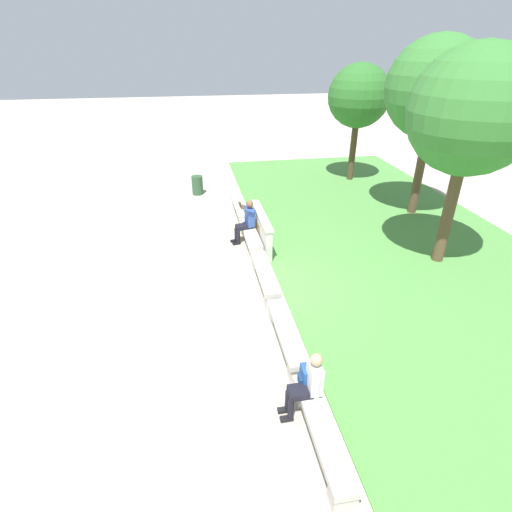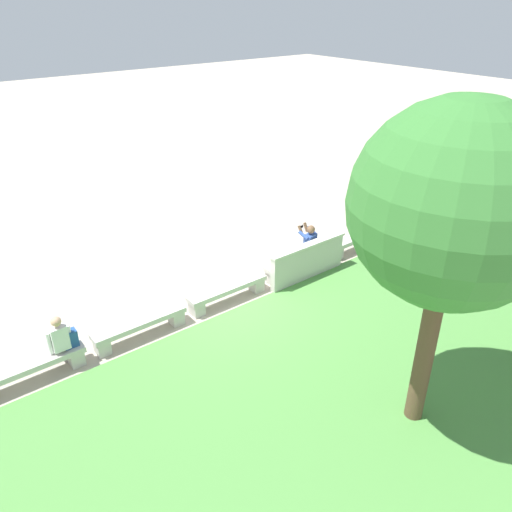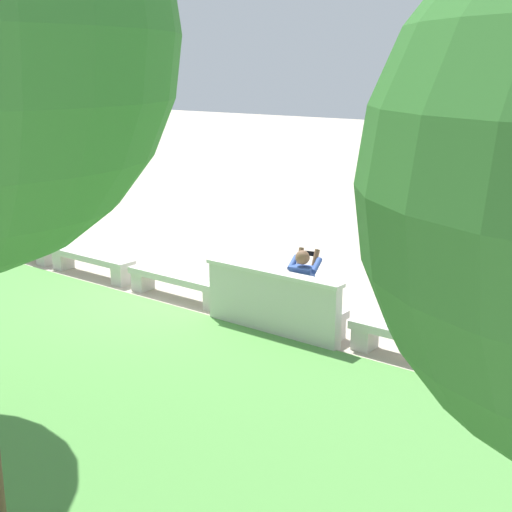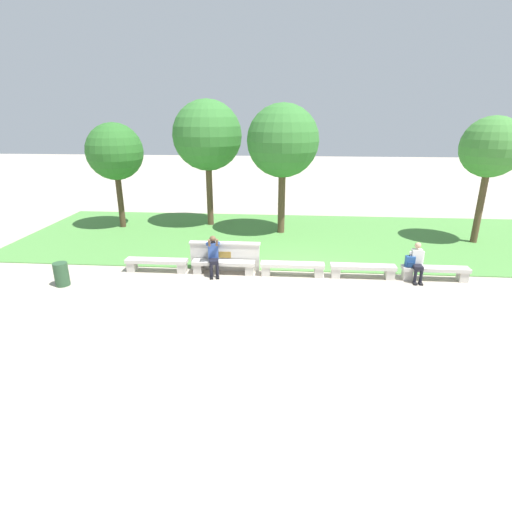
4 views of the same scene
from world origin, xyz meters
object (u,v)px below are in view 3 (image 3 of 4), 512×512
at_px(bench_main, 421,343).
at_px(bench_near, 285,309).
at_px(bench_far, 91,261).
at_px(bench_mid, 177,282).
at_px(backpack, 45,234).
at_px(person_distant, 40,230).
at_px(person_photographer, 305,285).
at_px(bench_end, 21,244).

xyz_separation_m(bench_main, bench_near, (2.32, 0.00, 0.00)).
bearing_deg(bench_far, bench_main, 180.00).
xyz_separation_m(bench_mid, backpack, (3.80, -0.03, 0.32)).
xyz_separation_m(bench_near, person_distant, (6.32, -0.07, 0.37)).
relative_size(bench_main, person_photographer, 1.61).
bearing_deg(person_distant, person_photographer, -179.92).
height_order(bench_main, backpack, backpack).
height_order(bench_far, person_distant, person_distant).
height_order(bench_mid, bench_end, same).
xyz_separation_m(bench_main, bench_end, (9.29, 0.00, 0.00)).
bearing_deg(backpack, bench_near, 179.76).
height_order(bench_end, backpack, backpack).
distance_m(bench_main, bench_mid, 4.65).
bearing_deg(person_distant, bench_end, 5.84).
xyz_separation_m(bench_far, backpack, (1.47, -0.03, 0.32)).
relative_size(bench_main, person_distant, 1.69).
xyz_separation_m(bench_far, person_distant, (1.67, -0.07, 0.37)).
distance_m(bench_main, person_photographer, 2.05).
xyz_separation_m(bench_mid, person_distant, (4.00, -0.07, 0.37)).
relative_size(bench_far, person_distant, 1.69).
bearing_deg(bench_mid, person_photographer, -178.37).
xyz_separation_m(bench_far, bench_end, (2.32, 0.00, 0.00)).
height_order(bench_main, bench_near, same).
bearing_deg(bench_mid, bench_far, 0.00).
bearing_deg(bench_main, bench_far, 0.00).
xyz_separation_m(bench_main, person_photographer, (2.00, -0.08, 0.43)).
relative_size(bench_near, backpack, 4.97).
bearing_deg(person_distant, bench_mid, 179.05).
relative_size(bench_near, bench_mid, 1.00).
xyz_separation_m(bench_mid, bench_end, (4.65, 0.00, 0.00)).
bearing_deg(bench_far, backpack, -0.99).
distance_m(bench_main, bench_far, 6.97).
bearing_deg(bench_main, bench_near, 0.00).
bearing_deg(person_photographer, bench_near, 13.11).
height_order(bench_near, person_distant, person_distant).
bearing_deg(bench_main, bench_mid, 0.00).
bearing_deg(bench_far, person_photographer, -179.13).
xyz_separation_m(bench_main, bench_mid, (4.65, 0.00, 0.00)).
relative_size(bench_end, backpack, 4.97).
height_order(person_photographer, person_distant, person_photographer).
relative_size(person_distant, backpack, 2.94).
xyz_separation_m(bench_end, person_distant, (-0.65, -0.07, 0.37)).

